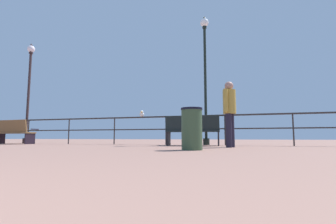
{
  "coord_description": "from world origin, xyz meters",
  "views": [
    {
      "loc": [
        1.49,
        1.2,
        0.26
      ],
      "look_at": [
        -0.78,
        8.83,
        1.08
      ],
      "focal_mm": 26.11,
      "sensor_mm": 36.0,
      "label": 1
    }
  ],
  "objects_px": {
    "bench_near_left": "(193,129)",
    "trash_bin": "(192,129)",
    "bench_far_left": "(13,131)",
    "seagull_on_rail": "(142,114)",
    "person_by_bench": "(230,109)",
    "lamppost_left": "(29,85)",
    "lamppost_center": "(205,66)"
  },
  "relations": [
    {
      "from": "bench_near_left",
      "to": "trash_bin",
      "type": "bearing_deg",
      "value": -79.46
    },
    {
      "from": "bench_far_left",
      "to": "seagull_on_rail",
      "type": "distance_m",
      "value": 5.25
    },
    {
      "from": "person_by_bench",
      "to": "bench_near_left",
      "type": "bearing_deg",
      "value": 140.89
    },
    {
      "from": "bench_near_left",
      "to": "person_by_bench",
      "type": "bearing_deg",
      "value": -39.11
    },
    {
      "from": "lamppost_left",
      "to": "trash_bin",
      "type": "height_order",
      "value": "lamppost_left"
    },
    {
      "from": "bench_near_left",
      "to": "trash_bin",
      "type": "xyz_separation_m",
      "value": [
        0.47,
        -2.51,
        -0.07
      ]
    },
    {
      "from": "bench_far_left",
      "to": "person_by_bench",
      "type": "distance_m",
      "value": 8.37
    },
    {
      "from": "bench_near_left",
      "to": "person_by_bench",
      "type": "relative_size",
      "value": 0.98
    },
    {
      "from": "bench_far_left",
      "to": "seagull_on_rail",
      "type": "xyz_separation_m",
      "value": [
        5.17,
        0.67,
        0.59
      ]
    },
    {
      "from": "person_by_bench",
      "to": "trash_bin",
      "type": "bearing_deg",
      "value": -114.05
    },
    {
      "from": "lamppost_left",
      "to": "person_by_bench",
      "type": "bearing_deg",
      "value": -12.1
    },
    {
      "from": "lamppost_center",
      "to": "seagull_on_rail",
      "type": "height_order",
      "value": "lamppost_center"
    },
    {
      "from": "lamppost_left",
      "to": "seagull_on_rail",
      "type": "distance_m",
      "value": 5.65
    },
    {
      "from": "bench_far_left",
      "to": "seagull_on_rail",
      "type": "relative_size",
      "value": 4.18
    },
    {
      "from": "bench_far_left",
      "to": "lamppost_left",
      "type": "bearing_deg",
      "value": 107.1
    },
    {
      "from": "bench_far_left",
      "to": "lamppost_left",
      "type": "relative_size",
      "value": 0.41
    },
    {
      "from": "trash_bin",
      "to": "lamppost_left",
      "type": "bearing_deg",
      "value": 156.67
    },
    {
      "from": "bench_far_left",
      "to": "lamppost_left",
      "type": "height_order",
      "value": "lamppost_left"
    },
    {
      "from": "bench_near_left",
      "to": "lamppost_left",
      "type": "bearing_deg",
      "value": 173.13
    },
    {
      "from": "bench_far_left",
      "to": "trash_bin",
      "type": "height_order",
      "value": "bench_far_left"
    },
    {
      "from": "bench_near_left",
      "to": "lamppost_left",
      "type": "relative_size",
      "value": 0.38
    },
    {
      "from": "person_by_bench",
      "to": "trash_bin",
      "type": "relative_size",
      "value": 1.99
    },
    {
      "from": "lamppost_left",
      "to": "lamppost_center",
      "type": "relative_size",
      "value": 0.97
    },
    {
      "from": "lamppost_center",
      "to": "seagull_on_rail",
      "type": "relative_size",
      "value": 10.4
    },
    {
      "from": "bench_far_left",
      "to": "lamppost_center",
      "type": "height_order",
      "value": "lamppost_center"
    },
    {
      "from": "bench_near_left",
      "to": "trash_bin",
      "type": "distance_m",
      "value": 2.55
    },
    {
      "from": "bench_far_left",
      "to": "trash_bin",
      "type": "bearing_deg",
      "value": -18.22
    },
    {
      "from": "lamppost_center",
      "to": "seagull_on_rail",
      "type": "distance_m",
      "value": 2.8
    },
    {
      "from": "seagull_on_rail",
      "to": "trash_bin",
      "type": "height_order",
      "value": "seagull_on_rail"
    },
    {
      "from": "person_by_bench",
      "to": "seagull_on_rail",
      "type": "distance_m",
      "value": 3.52
    },
    {
      "from": "lamppost_center",
      "to": "trash_bin",
      "type": "distance_m",
      "value": 4.11
    },
    {
      "from": "trash_bin",
      "to": "lamppost_center",
      "type": "bearing_deg",
      "value": 92.86
    }
  ]
}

